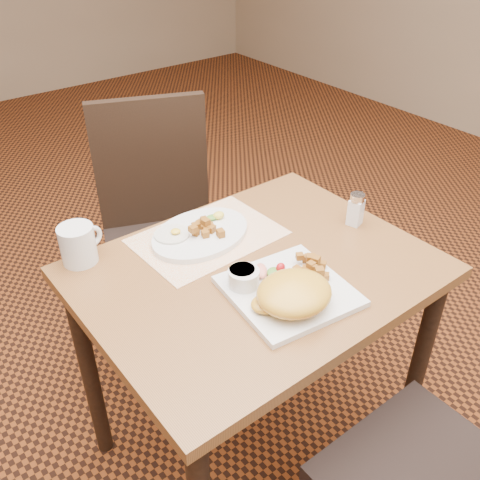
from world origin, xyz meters
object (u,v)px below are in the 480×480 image
chair_far (160,220)px  plate_square (288,291)px  table (256,299)px  plate_oval (200,234)px  salt_shaker (356,209)px  coffee_mug (79,244)px

chair_far → plate_square: (-0.09, -0.80, 0.22)m
table → plate_square: plate_square is taller
table → chair_far: bearing=82.9°
chair_far → plate_oval: bearing=97.7°
chair_far → salt_shaker: 0.78m
plate_square → table: bearing=87.0°
plate_square → plate_oval: plate_oval is taller
chair_far → plate_square: 0.83m
plate_oval → coffee_mug: bearing=162.0°
chair_far → salt_shaker: (0.28, -0.68, 0.26)m
chair_far → salt_shaker: size_ratio=9.70×
table → chair_far: 0.68m
coffee_mug → plate_square: bearing=-52.2°
plate_square → plate_oval: bearing=94.7°
plate_oval → coffee_mug: (-0.32, 0.10, 0.04)m
salt_shaker → chair_far: bearing=112.5°
chair_far → coffee_mug: 0.62m
coffee_mug → table: bearing=-41.8°
chair_far → plate_oval: size_ratio=3.19×
plate_oval → plate_square: bearing=-85.3°
table → plate_oval: (-0.03, 0.21, 0.12)m
plate_square → salt_shaker: size_ratio=2.80×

